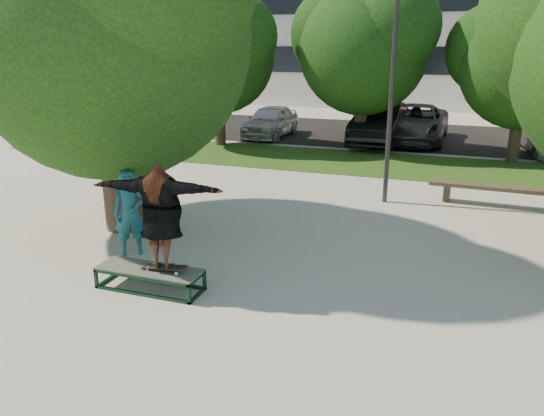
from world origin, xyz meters
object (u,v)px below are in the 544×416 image
at_px(lamppost, 392,78).
at_px(grind_box, 150,279).
at_px(bench, 500,189).
at_px(car_grey, 414,123).
at_px(car_dark, 379,123).
at_px(tree_left, 107,20).
at_px(car_silver_a, 270,121).
at_px(bystander, 130,213).

height_order(lamppost, grind_box, lamppost).
distance_m(bench, car_grey, 9.34).
height_order(grind_box, car_dark, car_dark).
distance_m(tree_left, car_dark, 13.46).
bearing_deg(lamppost, car_silver_a, 126.23).
bearing_deg(grind_box, car_dark, 84.43).
bearing_deg(bystander, car_dark, 44.71).
height_order(grind_box, car_silver_a, car_silver_a).
xyz_separation_m(lamppost, bystander, (-4.14, -5.30, -2.31)).
xyz_separation_m(tree_left, car_grey, (5.13, 13.32, -3.65)).
distance_m(tree_left, car_silver_a, 12.99).
height_order(tree_left, bystander, tree_left).
bearing_deg(lamppost, bench, 11.31).
bearing_deg(lamppost, bystander, -128.02).
bearing_deg(car_silver_a, tree_left, -85.95).
bearing_deg(car_dark, bench, -61.25).
xyz_separation_m(car_silver_a, car_dark, (4.73, 0.00, 0.13)).
relative_size(bench, car_dark, 0.69).
distance_m(tree_left, bystander, 4.01).
bearing_deg(tree_left, car_silver_a, 94.32).
distance_m(bystander, car_dark, 14.05).
relative_size(grind_box, car_grey, 0.33).
relative_size(lamppost, car_grey, 1.10).
bearing_deg(car_grey, car_dark, -145.02).
bearing_deg(grind_box, lamppost, 65.59).
height_order(car_silver_a, car_dark, car_dark).
xyz_separation_m(lamppost, bench, (2.78, 0.56, -2.71)).
bearing_deg(bench, car_dark, 121.11).
bearing_deg(car_silver_a, lamppost, -54.04).
height_order(tree_left, car_silver_a, tree_left).
bearing_deg(tree_left, bystander, -50.45).
relative_size(bench, car_grey, 0.63).
distance_m(lamppost, car_dark, 8.94).
bearing_deg(car_grey, car_silver_a, -170.71).
bearing_deg(bystander, tree_left, 95.09).
relative_size(tree_left, grind_box, 3.95).
bearing_deg(grind_box, bench, 50.99).
xyz_separation_m(tree_left, car_dark, (3.79, 12.41, -3.60)).
bearing_deg(lamppost, grind_box, -114.41).
xyz_separation_m(lamppost, grind_box, (-2.97, -6.54, -2.96)).
distance_m(lamppost, bystander, 7.11).
relative_size(car_dark, car_grey, 0.90).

